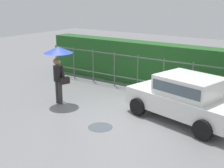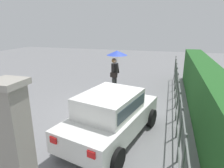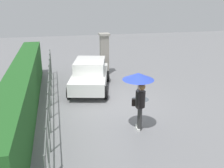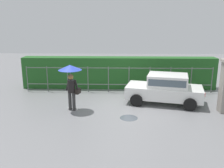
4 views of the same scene
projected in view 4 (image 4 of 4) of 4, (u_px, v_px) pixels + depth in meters
ground_plane at (126, 106)px, 11.94m from camera, size 40.00×40.00×0.00m
car at (165, 88)px, 12.25m from camera, size 3.98×2.52×1.48m
pedestrian at (71, 76)px, 11.12m from camera, size 1.06×1.06×2.11m
fence_section at (119, 78)px, 14.18m from camera, size 10.76×0.05×1.50m
hedge_row at (119, 73)px, 15.12m from camera, size 11.71×0.90×1.90m
puddle_near at (129, 118)px, 10.51m from camera, size 0.77×0.77×0.00m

